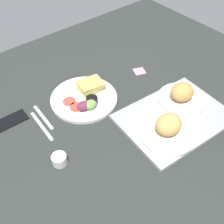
{
  "coord_description": "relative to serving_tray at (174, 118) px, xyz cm",
  "views": [
    {
      "loc": [
        52.47,
        64.93,
        85.95
      ],
      "look_at": [
        2.0,
        3.0,
        4.0
      ],
      "focal_mm": 43.98,
      "sensor_mm": 36.0,
      "label": 1
    }
  ],
  "objects": [
    {
      "name": "fork",
      "position": [
        42.9,
        -36.2,
        -0.55
      ],
      "size": [
        2.15,
        17.05,
        0.5
      ],
      "primitive_type": "cube",
      "rotation": [
        0.0,
        0.0,
        1.53
      ],
      "color": "#B7B7BC",
      "rests_on": "ground_plane"
    },
    {
      "name": "plate_with_salad",
      "position": [
        22.25,
        -33.79,
        0.84
      ],
      "size": [
        30.25,
        30.25,
        5.4
      ],
      "color": "white",
      "rests_on": "ground_plane"
    },
    {
      "name": "sticky_note",
      "position": [
        -11.49,
        -33.88,
        -0.74
      ],
      "size": [
        7.27,
        7.27,
        0.12
      ],
      "primitive_type": "cube",
      "rotation": [
        0.0,
        0.0,
        -0.38
      ],
      "color": "pink",
      "rests_on": "ground_plane"
    },
    {
      "name": "knife",
      "position": [
        45.9,
        -32.2,
        -0.55
      ],
      "size": [
        2.25,
        19.04,
        0.5
      ],
      "primitive_type": "cube",
      "rotation": [
        0.0,
        0.0,
        1.53
      ],
      "color": "#B7B7BC",
      "rests_on": "ground_plane"
    },
    {
      "name": "cell_phone",
      "position": [
        54.87,
        -43.08,
        -0.4
      ],
      "size": [
        14.58,
        7.56,
        0.8
      ],
      "primitive_type": "cube",
      "rotation": [
        0.0,
        0.0,
        -0.03
      ],
      "color": "black",
      "rests_on": "ground_plane"
    },
    {
      "name": "espresso_cup",
      "position": [
        49.45,
        -11.87,
        1.2
      ],
      "size": [
        5.6,
        5.6,
        4.0
      ],
      "primitive_type": "cylinder",
      "color": "silver",
      "rests_on": "ground_plane"
    },
    {
      "name": "bread_plate_near",
      "position": [
        -9.73,
        -5.11,
        3.88
      ],
      "size": [
        21.32,
        21.32,
        8.8
      ],
      "color": "white",
      "rests_on": "serving_tray"
    },
    {
      "name": "bread_plate_far",
      "position": [
        9.62,
        4.5,
        3.93
      ],
      "size": [
        21.7,
        21.7,
        8.92
      ],
      "color": "white",
      "rests_on": "serving_tray"
    },
    {
      "name": "ground_plane",
      "position": [
        18.36,
        -20.06,
        -2.3
      ],
      "size": [
        190.0,
        150.0,
        3.0
      ],
      "primitive_type": "cube",
      "color": "#282D2B"
    },
    {
      "name": "serving_tray",
      "position": [
        0.0,
        0.0,
        0.0
      ],
      "size": [
        47.39,
        36.34,
        1.6
      ],
      "primitive_type": "cube",
      "rotation": [
        0.0,
        0.0,
        -0.08
      ],
      "color": "#9EA0A3",
      "rests_on": "ground_plane"
    }
  ]
}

